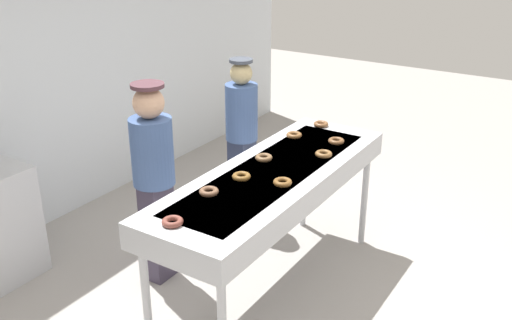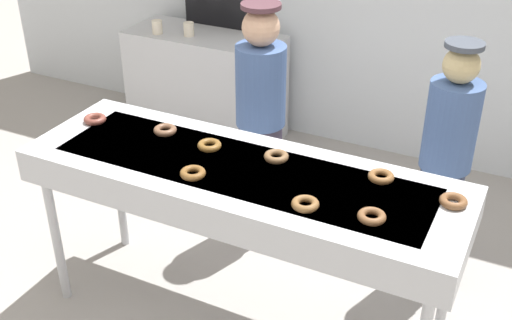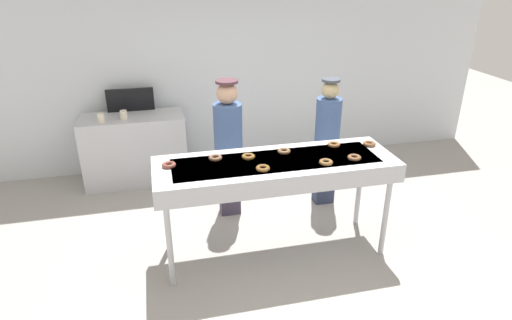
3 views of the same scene
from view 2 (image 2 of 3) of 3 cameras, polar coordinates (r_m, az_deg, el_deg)
The scene contains 17 objects.
ground_plane at distance 4.00m, azimuth -1.20°, elevation -13.96°, with size 16.00×16.00×0.00m, color #9E9993.
fryer_conveyor at distance 3.41m, azimuth -1.37°, elevation -2.10°, with size 2.39×0.78×1.06m.
chocolate_donut_0 at distance 2.99m, azimuth 10.25°, elevation -4.96°, with size 0.13×0.13×0.04m, color brown.
chocolate_donut_1 at distance 3.73m, azimuth -8.08°, elevation 2.66°, with size 0.13×0.13×0.04m, color brown.
chocolate_donut_2 at distance 3.29m, azimuth -5.64°, elevation -1.17°, with size 0.13×0.13×0.04m, color brown.
chocolate_donut_3 at distance 3.54m, azimuth -4.16°, elevation 1.31°, with size 0.13×0.13×0.04m, color brown.
chocolate_donut_4 at distance 3.19m, azimuth 17.15°, elevation -3.51°, with size 0.13×0.13×0.04m, color brown.
chocolate_donut_5 at distance 3.94m, azimuth -14.13°, elevation 3.55°, with size 0.13×0.13×0.04m, color brown.
chocolate_donut_6 at distance 3.30m, azimuth 11.05°, elevation -1.45°, with size 0.13×0.13×0.04m, color brown.
chocolate_donut_7 at distance 3.04m, azimuth 4.40°, elevation -3.92°, with size 0.13×0.13×0.04m, color brown.
chocolate_donut_8 at distance 3.42m, azimuth 1.81°, elevation 0.32°, with size 0.13×0.13×0.04m, color brown.
worker_baker at distance 4.24m, azimuth 0.41°, elevation 4.44°, with size 0.33×0.33×1.67m.
worker_assistant at distance 3.95m, azimuth 16.49°, elevation 0.04°, with size 0.30×0.30×1.61m.
prep_counter at distance 5.85m, azimuth -4.47°, elevation 6.66°, with size 1.38×0.59×0.96m, color #B7BABF.
paper_cup_0 at distance 5.63m, azimuth -5.99°, elevation 11.49°, with size 0.09×0.09×0.12m, color beige.
paper_cup_1 at distance 5.72m, azimuth -8.77°, elevation 11.60°, with size 0.09×0.09×0.12m, color beige.
menu_display at distance 5.84m, azimuth -3.47°, elevation 13.28°, with size 0.63×0.04×0.31m, color black.
Camera 2 is at (1.36, -2.56, 2.76)m, focal length 45.00 mm.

